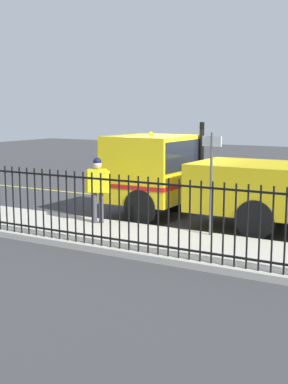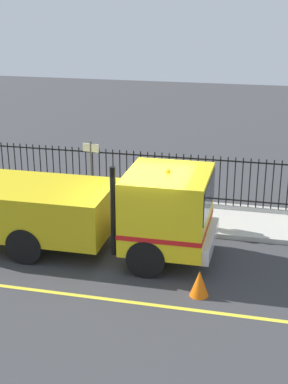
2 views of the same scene
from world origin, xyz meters
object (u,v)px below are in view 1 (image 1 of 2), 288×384
work_truck (201,176)px  traffic_cone (147,194)px  worker_standing (98,183)px  street_sign (211,172)px

work_truck → traffic_cone: size_ratio=10.62×
worker_standing → street_sign: bearing=-21.0°
worker_standing → street_sign: street_sign is taller
street_sign → worker_standing: bearing=-85.0°
traffic_cone → street_sign: bearing=47.1°
work_truck → traffic_cone: 3.30m
work_truck → street_sign: size_ratio=2.75×
street_sign → work_truck: bearing=-149.8°
traffic_cone → street_sign: size_ratio=0.26×
worker_standing → traffic_cone: size_ratio=2.75×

